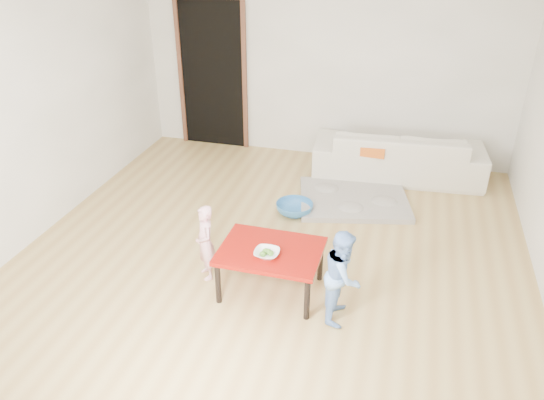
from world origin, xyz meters
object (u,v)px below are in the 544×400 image
at_px(child_pink, 205,243).
at_px(basin, 294,208).
at_px(red_table, 271,270).
at_px(bowl, 267,253).
at_px(child_blue, 343,275).
at_px(sofa, 398,153).

height_order(child_pink, basin, child_pink).
distance_m(child_pink, basin, 1.50).
bearing_deg(red_table, bowl, -92.92).
xyz_separation_m(bowl, child_blue, (0.67, -0.06, -0.06)).
bearing_deg(red_table, sofa, 71.21).
distance_m(sofa, bowl, 3.03).
bearing_deg(child_pink, red_table, 47.54).
bearing_deg(bowl, basin, 94.02).
xyz_separation_m(bowl, child_pink, (-0.63, 0.16, -0.10)).
relative_size(bowl, child_pink, 0.29).
bearing_deg(child_pink, sofa, 112.26).
relative_size(red_table, child_blue, 1.07).
height_order(sofa, child_blue, child_blue).
bearing_deg(bowl, sofa, 71.76).
height_order(sofa, red_table, sofa).
distance_m(sofa, red_table, 2.92).
bearing_deg(child_pink, bowl, 38.12).
bearing_deg(sofa, basin, 47.45).
bearing_deg(child_pink, basin, 121.48).
bearing_deg(sofa, child_pink, 55.38).
distance_m(bowl, basin, 1.59).
bearing_deg(child_blue, bowl, 86.10).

